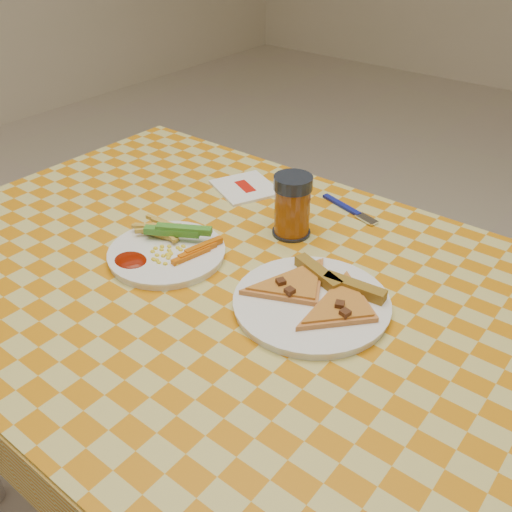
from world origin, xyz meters
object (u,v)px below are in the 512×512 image
object	(u,v)px
table	(229,308)
plate_right	(311,304)
plate_left	(167,254)
drink_glass	(292,206)

from	to	relation	value
table	plate_right	bearing A→B (deg)	6.19
table	plate_left	xyz separation A→B (m)	(-0.13, -0.02, 0.08)
plate_left	drink_glass	xyz separation A→B (m)	(0.13, 0.21, 0.05)
table	plate_right	world-z (taller)	plate_right
drink_glass	plate_left	bearing A→B (deg)	-121.67
table	plate_left	distance (m)	0.15
table	plate_right	distance (m)	0.18
table	plate_right	xyz separation A→B (m)	(0.16, 0.02, 0.08)
table	plate_left	size ratio (longest dim) A/B	6.01
table	drink_glass	size ratio (longest dim) A/B	10.38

